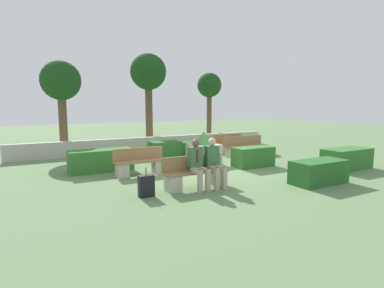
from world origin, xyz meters
name	(u,v)px	position (x,y,z in m)	size (l,w,h in m)	color
ground_plane	(210,170)	(0.00, 0.00, 0.00)	(60.00, 60.00, 0.00)	#607F51
perimeter_wall	(155,144)	(0.00, 5.22, 0.35)	(13.19, 0.30, 0.70)	#B7B2A8
bench_front	(196,175)	(-1.58, -1.74, 0.34)	(1.89, 0.49, 0.88)	#937047
bench_left_side	(245,148)	(2.99, 1.79, 0.35)	(2.14, 0.48, 0.88)	#937047
bench_right_side	(230,146)	(2.93, 2.88, 0.33)	(1.63, 0.49, 0.88)	#937047
bench_back	(140,165)	(-2.42, 0.48, 0.34)	(1.71, 0.48, 0.88)	#937047
person_seated_man	(198,162)	(-1.60, -1.88, 0.76)	(0.38, 0.64, 1.36)	#B2A893
person_seated_woman	(214,160)	(-1.08, -1.88, 0.76)	(0.38, 0.64, 1.37)	#B2A893
hedge_block_near_left	(253,157)	(1.73, -0.24, 0.37)	(1.56, 0.70, 0.73)	#33702D
hedge_block_near_right	(101,160)	(-3.42, 1.70, 0.37)	(2.14, 0.80, 0.75)	#33702D
hedge_block_mid_left	(173,149)	(0.17, 3.48, 0.29)	(1.90, 0.88, 0.58)	#286028
hedge_block_mid_right	(347,159)	(4.42, -2.17, 0.37)	(1.89, 0.83, 0.73)	#33702D
hedge_block_far_left	(165,151)	(-0.72, 2.35, 0.41)	(1.23, 0.80, 0.81)	#286028
hedge_block_far_right	(319,172)	(1.81, -3.06, 0.34)	(1.72, 0.79, 0.68)	#286028
planter_corner_left	(204,150)	(0.40, 1.12, 0.55)	(1.05, 1.05, 1.27)	#B7B2A8
suitcase	(146,186)	(-3.07, -1.87, 0.28)	(0.39, 0.19, 0.75)	black
tree_leftmost	(61,83)	(-4.12, 6.60, 3.30)	(1.83, 1.83, 4.34)	brown
tree_center_left	(148,75)	(0.12, 6.38, 3.86)	(1.89, 1.89, 4.97)	brown
tree_center_right	(209,88)	(3.94, 6.44, 3.30)	(1.43, 1.43, 4.17)	brown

